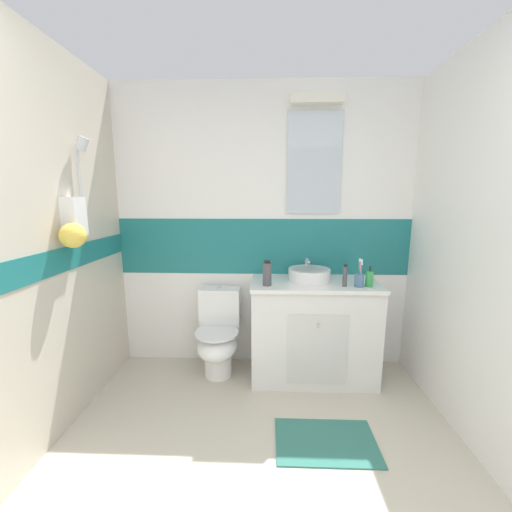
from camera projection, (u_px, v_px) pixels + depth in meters
name	position (u px, v px, depth m)	size (l,w,h in m)	color
ground_plane	(259.00, 465.00, 1.86)	(3.20, 3.48, 0.04)	beige
wall_back_tiled	(264.00, 228.00, 2.85)	(3.20, 0.20, 2.50)	white
wall_left_shower_alcove	(7.00, 251.00, 1.68)	(0.28, 3.48, 2.50)	beige
vanity_cabinet	(313.00, 329.00, 2.69)	(1.05, 0.54, 0.85)	silver
sink_basin	(309.00, 274.00, 2.64)	(0.35, 0.39, 0.16)	white
toilet	(218.00, 335.00, 2.74)	(0.37, 0.50, 0.76)	white
toothbrush_cup	(359.00, 279.00, 2.45)	(0.07, 0.07, 0.22)	#4C7299
soap_dispenser	(369.00, 279.00, 2.44)	(0.06, 0.06, 0.17)	green
mouthwash_bottle	(267.00, 274.00, 2.47)	(0.07, 0.07, 0.20)	#4C4C51
toothpaste_tube_upright	(345.00, 276.00, 2.45)	(0.04, 0.04, 0.18)	#4C4C51
bath_mat	(326.00, 442.00, 2.00)	(0.64, 0.40, 0.01)	#337266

